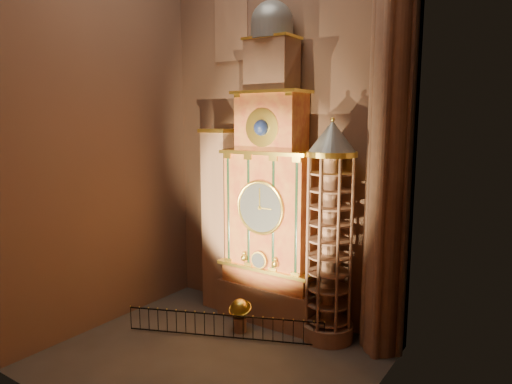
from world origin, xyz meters
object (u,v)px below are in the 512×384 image
Objects in this scene: celestial_globe at (240,312)px; iron_railing at (224,326)px; astronomical_clock at (271,198)px; portrait_tower at (220,219)px; stair_turret at (330,234)px.

iron_railing is at bearing -100.79° from celestial_globe.
celestial_globe is at bearing -102.86° from astronomical_clock.
portrait_tower is 5.48m from celestial_globe.
portrait_tower is 1.13× the size of iron_railing.
portrait_tower is 0.94× the size of stair_turret.
celestial_globe is at bearing 79.21° from iron_railing.
iron_railing is at bearing -49.83° from portrait_tower.
astronomical_clock is 9.69× the size of celestial_globe.
astronomical_clock is 6.85m from iron_railing.
celestial_globe is at bearing -155.09° from stair_turret.
astronomical_clock is at bearing 77.84° from iron_railing.
astronomical_clock is 1.85× the size of iron_railing.
stair_turret is at bearing -2.33° from portrait_tower.
iron_railing is at bearing -145.01° from stair_turret.
celestial_globe is (-0.48, -2.11, -5.64)m from astronomical_clock.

